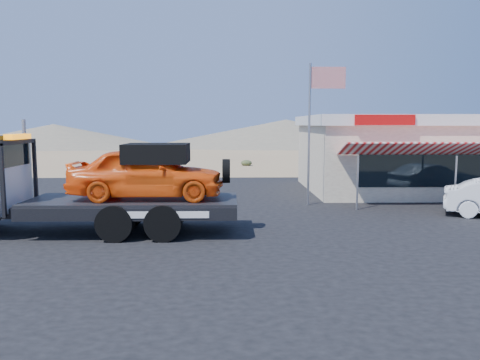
{
  "coord_description": "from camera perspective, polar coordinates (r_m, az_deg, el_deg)",
  "views": [
    {
      "loc": [
        1.38,
        -15.36,
        3.49
      ],
      "look_at": [
        1.7,
        1.23,
        1.5
      ],
      "focal_mm": 35.0,
      "sensor_mm": 36.0,
      "label": 1
    }
  ],
  "objects": [
    {
      "name": "flagpole",
      "position": [
        20.18,
        9.11,
        7.53
      ],
      "size": [
        1.55,
        0.1,
        6.0
      ],
      "color": "#99999E",
      "rests_on": "asphalt_lot"
    },
    {
      "name": "asphalt_lot",
      "position": [
        18.7,
        0.81,
        -3.89
      ],
      "size": [
        32.0,
        24.0,
        0.02
      ],
      "primitive_type": "cube",
      "color": "black",
      "rests_on": "ground"
    },
    {
      "name": "tow_truck",
      "position": [
        15.73,
        -19.15,
        -0.08
      ],
      "size": [
        9.45,
        2.8,
        3.16
      ],
      "color": "black",
      "rests_on": "asphalt_lot"
    },
    {
      "name": "distant_hills",
      "position": [
        71.4,
        -10.14,
        5.44
      ],
      "size": [
        126.0,
        48.0,
        4.2
      ],
      "color": "#726B59",
      "rests_on": "ground"
    },
    {
      "name": "jerky_store",
      "position": [
        26.03,
        19.43,
        3.14
      ],
      "size": [
        10.4,
        9.97,
        3.9
      ],
      "color": "#C3B193",
      "rests_on": "asphalt_lot"
    },
    {
      "name": "ground",
      "position": [
        15.81,
        -6.12,
        -5.95
      ],
      "size": [
        120.0,
        120.0,
        0.0
      ],
      "primitive_type": "plane",
      "color": "#937453",
      "rests_on": "ground"
    }
  ]
}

